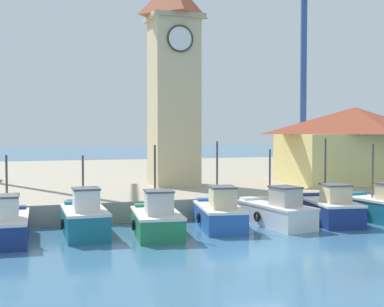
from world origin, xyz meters
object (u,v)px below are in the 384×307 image
at_px(fishing_boat_far_left, 6,225).
at_px(warehouse_right, 355,144).
at_px(port_crane_far, 302,86).
at_px(fishing_boat_left_outer, 85,219).
at_px(fishing_boat_mid_right, 329,209).
at_px(clock_tower, 174,76).
at_px(fishing_boat_center, 277,212).
at_px(fishing_boat_left_inner, 157,220).
at_px(fishing_boat_mid_left, 219,214).
at_px(fishing_boat_right_inner, 381,207).

bearing_deg(fishing_boat_far_left, warehouse_right, 19.54).
height_order(warehouse_right, port_crane_far, port_crane_far).
relative_size(fishing_boat_left_outer, fishing_boat_mid_right, 0.85).
xyz_separation_m(clock_tower, port_crane_far, (13.48, 6.51, 0.21)).
relative_size(fishing_boat_center, port_crane_far, 0.24).
distance_m(fishing_boat_left_inner, fishing_boat_mid_right, 9.46).
bearing_deg(fishing_boat_far_left, fishing_boat_left_outer, 3.11).
bearing_deg(port_crane_far, clock_tower, -154.21).
bearing_deg(warehouse_right, fishing_boat_far_left, -160.46).
height_order(fishing_boat_left_outer, clock_tower, clock_tower).
bearing_deg(warehouse_right, fishing_boat_center, -141.02).
distance_m(fishing_boat_mid_left, warehouse_right, 15.98).
height_order(fishing_boat_mid_left, port_crane_far, port_crane_far).
relative_size(fishing_boat_left_outer, fishing_boat_center, 0.86).
distance_m(fishing_boat_center, fishing_boat_mid_right, 3.04).
xyz_separation_m(fishing_boat_mid_left, port_crane_far, (14.09, 16.95, 7.96)).
xyz_separation_m(fishing_boat_left_outer, fishing_boat_mid_left, (6.56, -0.07, -0.06)).
distance_m(fishing_boat_far_left, fishing_boat_right_inner, 18.77).
relative_size(fishing_boat_mid_left, fishing_boat_right_inner, 1.01).
bearing_deg(fishing_boat_left_outer, port_crane_far, 39.26).
xyz_separation_m(fishing_boat_mid_right, port_crane_far, (8.05, 17.22, 7.95)).
distance_m(fishing_boat_left_outer, fishing_boat_right_inner, 15.41).
distance_m(clock_tower, warehouse_right, 13.76).
height_order(fishing_boat_left_outer, fishing_boat_mid_right, fishing_boat_mid_right).
bearing_deg(fishing_boat_left_outer, fishing_boat_center, -1.82).
bearing_deg(port_crane_far, fishing_boat_mid_left, -129.74).
distance_m(fishing_boat_center, warehouse_right, 13.71).
distance_m(fishing_boat_left_inner, fishing_boat_mid_left, 3.51).
height_order(fishing_boat_far_left, fishing_boat_center, fishing_boat_center).
distance_m(fishing_boat_mid_right, clock_tower, 14.29).
height_order(fishing_boat_left_inner, port_crane_far, port_crane_far).
height_order(fishing_boat_far_left, fishing_boat_left_inner, fishing_boat_left_inner).
xyz_separation_m(fishing_boat_mid_right, fishing_boat_right_inner, (2.78, -0.51, 0.01)).
relative_size(fishing_boat_left_outer, fishing_boat_left_inner, 0.93).
height_order(fishing_boat_right_inner, clock_tower, clock_tower).
distance_m(fishing_boat_far_left, fishing_boat_center, 12.94).
height_order(fishing_boat_mid_right, fishing_boat_right_inner, fishing_boat_mid_right).
height_order(fishing_boat_far_left, warehouse_right, warehouse_right).
bearing_deg(fishing_boat_far_left, fishing_boat_mid_right, -0.57).
relative_size(fishing_boat_left_outer, clock_tower, 0.27).
bearing_deg(fishing_boat_mid_left, fishing_boat_left_outer, 179.36).
relative_size(fishing_boat_left_inner, fishing_boat_mid_right, 0.91).
bearing_deg(fishing_boat_center, clock_tower, 102.64).
bearing_deg(port_crane_far, fishing_boat_mid_right, -115.04).
distance_m(fishing_boat_left_inner, warehouse_right, 19.30).
bearing_deg(fishing_boat_mid_right, fishing_boat_center, 179.27).
bearing_deg(fishing_boat_far_left, fishing_boat_mid_left, 0.64).
bearing_deg(fishing_boat_left_inner, fishing_boat_left_outer, 163.42).
bearing_deg(fishing_boat_mid_right, clock_tower, 116.91).
bearing_deg(fishing_boat_right_inner, warehouse_right, 63.04).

